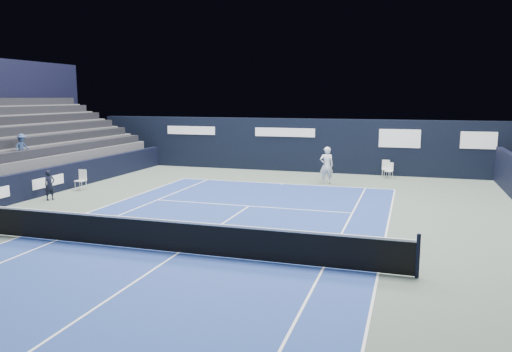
{
  "coord_description": "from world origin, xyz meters",
  "views": [
    {
      "loc": [
        6.12,
        -12.24,
        4.35
      ],
      "look_at": [
        0.39,
        6.09,
        1.3
      ],
      "focal_mm": 35.0,
      "sensor_mm": 36.0,
      "label": 1
    }
  ],
  "objects_px": {
    "folding_chair_back_a": "(386,166)",
    "line_judge_chair": "(81,178)",
    "folding_chair_back_b": "(389,169)",
    "tennis_net": "(178,236)",
    "tennis_player": "(326,165)"
  },
  "relations": [
    {
      "from": "tennis_net",
      "to": "line_judge_chair",
      "type": "bearing_deg",
      "value": 139.28
    },
    {
      "from": "folding_chair_back_a",
      "to": "tennis_net",
      "type": "bearing_deg",
      "value": -111.45
    },
    {
      "from": "folding_chair_back_a",
      "to": "line_judge_chair",
      "type": "relative_size",
      "value": 0.97
    },
    {
      "from": "line_judge_chair",
      "to": "tennis_player",
      "type": "relative_size",
      "value": 0.51
    },
    {
      "from": "tennis_player",
      "to": "tennis_net",
      "type": "bearing_deg",
      "value": -99.47
    },
    {
      "from": "tennis_player",
      "to": "folding_chair_back_a",
      "type": "bearing_deg",
      "value": 49.96
    },
    {
      "from": "folding_chair_back_b",
      "to": "tennis_net",
      "type": "xyz_separation_m",
      "value": [
        -5.05,
        -15.26,
        0.01
      ]
    },
    {
      "from": "line_judge_chair",
      "to": "tennis_player",
      "type": "height_order",
      "value": "tennis_player"
    },
    {
      "from": "line_judge_chair",
      "to": "tennis_net",
      "type": "height_order",
      "value": "tennis_net"
    },
    {
      "from": "folding_chair_back_b",
      "to": "line_judge_chair",
      "type": "bearing_deg",
      "value": -129.96
    },
    {
      "from": "folding_chair_back_a",
      "to": "tennis_player",
      "type": "height_order",
      "value": "tennis_player"
    },
    {
      "from": "folding_chair_back_b",
      "to": "tennis_net",
      "type": "relative_size",
      "value": 0.07
    },
    {
      "from": "folding_chair_back_a",
      "to": "line_judge_chair",
      "type": "height_order",
      "value": "line_judge_chair"
    },
    {
      "from": "folding_chair_back_b",
      "to": "tennis_player",
      "type": "bearing_deg",
      "value": -117.12
    },
    {
      "from": "folding_chair_back_b",
      "to": "line_judge_chair",
      "type": "relative_size",
      "value": 0.91
    }
  ]
}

